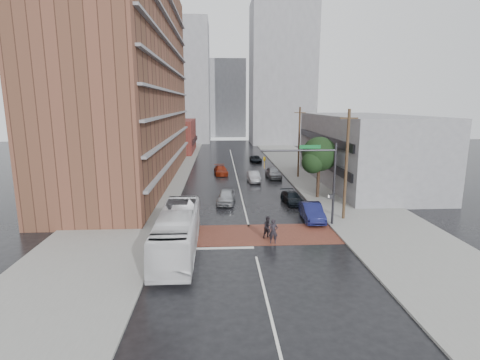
{
  "coord_description": "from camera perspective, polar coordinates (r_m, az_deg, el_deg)",
  "views": [
    {
      "loc": [
        -2.48,
        -28.25,
        10.44
      ],
      "look_at": [
        -0.59,
        5.59,
        3.5
      ],
      "focal_mm": 28.0,
      "sensor_mm": 36.0,
      "label": 1
    }
  ],
  "objects": [
    {
      "name": "building_east",
      "position": [
        52.19,
        18.21,
        4.46
      ],
      "size": [
        11.0,
        26.0,
        9.0
      ],
      "primitive_type": "cube",
      "color": "gray",
      "rests_on": "ground"
    },
    {
      "name": "car_parked_near",
      "position": [
        34.68,
        10.9,
        -4.8
      ],
      "size": [
        1.82,
        4.83,
        1.57
      ],
      "primitive_type": "imported",
      "rotation": [
        0.0,
        0.0,
        -0.03
      ],
      "color": "#141848",
      "rests_on": "ground"
    },
    {
      "name": "car_parked_mid",
      "position": [
        40.24,
        7.92,
        -2.69
      ],
      "size": [
        2.15,
        4.35,
        1.22
      ],
      "primitive_type": "imported",
      "rotation": [
        0.0,
        0.0,
        0.11
      ],
      "color": "black",
      "rests_on": "ground"
    },
    {
      "name": "utility_pole_far",
      "position": [
        53.72,
        8.99,
        5.76
      ],
      "size": [
        1.6,
        0.26,
        10.0
      ],
      "color": "#473321",
      "rests_on": "ground"
    },
    {
      "name": "car_parked_far",
      "position": [
        53.6,
        5.1,
        1.13
      ],
      "size": [
        2.14,
        4.63,
        1.54
      ],
      "primitive_type": "imported",
      "rotation": [
        0.0,
        0.0,
        0.07
      ],
      "color": "#929499",
      "rests_on": "ground"
    },
    {
      "name": "distant_tower_east",
      "position": [
        101.88,
        6.36,
        15.75
      ],
      "size": [
        16.0,
        14.0,
        36.0
      ],
      "primitive_type": "cube",
      "color": "gray",
      "rests_on": "ground"
    },
    {
      "name": "apartment_block",
      "position": [
        53.63,
        -16.15,
        14.94
      ],
      "size": [
        10.0,
        44.0,
        28.0
      ],
      "primitive_type": "cube",
      "color": "brown",
      "rests_on": "ground"
    },
    {
      "name": "transit_bus",
      "position": [
        27.01,
        -9.52,
        -7.83
      ],
      "size": [
        2.63,
        11.1,
        3.09
      ],
      "primitive_type": "imported",
      "rotation": [
        0.0,
        0.0,
        0.0
      ],
      "color": "silver",
      "rests_on": "ground"
    },
    {
      "name": "sidewalk_west",
      "position": [
        55.0,
        -12.58,
        0.42
      ],
      "size": [
        9.0,
        90.0,
        0.15
      ],
      "primitive_type": "cube",
      "color": "gray",
      "rests_on": "ground"
    },
    {
      "name": "utility_pole_near",
      "position": [
        34.58,
        15.9,
        2.31
      ],
      "size": [
        1.6,
        0.26,
        10.0
      ],
      "color": "#473321",
      "rests_on": "ground"
    },
    {
      "name": "car_travel_b",
      "position": [
        50.72,
        2.1,
        0.5
      ],
      "size": [
        1.73,
        4.38,
        1.42
      ],
      "primitive_type": "imported",
      "rotation": [
        0.0,
        0.0,
        0.05
      ],
      "color": "#A5A6AC",
      "rests_on": "ground"
    },
    {
      "name": "suv_travel",
      "position": [
        68.19,
        2.41,
        3.24
      ],
      "size": [
        2.09,
        4.19,
        1.14
      ],
      "primitive_type": "imported",
      "rotation": [
        0.0,
        0.0,
        0.05
      ],
      "color": "black",
      "rests_on": "ground"
    },
    {
      "name": "storefront_west",
      "position": [
        83.09,
        -9.83,
        6.61
      ],
      "size": [
        8.0,
        16.0,
        7.0
      ],
      "primitive_type": "cube",
      "color": "maroon",
      "rests_on": "ground"
    },
    {
      "name": "pedestrian_a",
      "position": [
        28.67,
        5.1,
        -7.82
      ],
      "size": [
        0.74,
        0.54,
        1.89
      ],
      "primitive_type": "imported",
      "rotation": [
        0.0,
        0.0,
        -0.14
      ],
      "color": "black",
      "rests_on": "ground"
    },
    {
      "name": "ground",
      "position": [
        30.22,
        1.73,
        -8.64
      ],
      "size": [
        160.0,
        160.0,
        0.0
      ],
      "primitive_type": "plane",
      "color": "black",
      "rests_on": "ground"
    },
    {
      "name": "distant_tower_center",
      "position": [
        123.29,
        -2.09,
        12.28
      ],
      "size": [
        12.0,
        10.0,
        24.0
      ],
      "primitive_type": "cube",
      "color": "gray",
      "rests_on": "ground"
    },
    {
      "name": "car_travel_a",
      "position": [
        39.8,
        -2.11,
        -2.52
      ],
      "size": [
        2.31,
        4.62,
        1.51
      ],
      "primitive_type": "imported",
      "rotation": [
        0.0,
        0.0,
        -0.12
      ],
      "color": "#AFB2B7",
      "rests_on": "ground"
    },
    {
      "name": "pedestrian_b",
      "position": [
        29.74,
        4.31,
        -7.2
      ],
      "size": [
        1.06,
        0.96,
        1.78
      ],
      "primitive_type": "imported",
      "rotation": [
        0.0,
        0.0,
        0.4
      ],
      "color": "#262127",
      "rests_on": "ground"
    },
    {
      "name": "sidewalk_east",
      "position": [
        56.02,
        11.31,
        0.68
      ],
      "size": [
        9.0,
        90.0,
        0.15
      ],
      "primitive_type": "cube",
      "color": "gray",
      "rests_on": "ground"
    },
    {
      "name": "car_travel_c",
      "position": [
        55.99,
        -2.94,
        1.49
      ],
      "size": [
        2.29,
        4.71,
        1.32
      ],
      "primitive_type": "imported",
      "rotation": [
        0.0,
        0.0,
        0.1
      ],
      "color": "maroon",
      "rests_on": "ground"
    },
    {
      "name": "street_tree",
      "position": [
        42.15,
        11.98,
        3.54
      ],
      "size": [
        4.2,
        4.1,
        6.9
      ],
      "color": "#332319",
      "rests_on": "ground"
    },
    {
      "name": "crosswalk",
      "position": [
        30.69,
        1.65,
        -8.31
      ],
      "size": [
        14.0,
        5.0,
        0.02
      ],
      "primitive_type": "cube",
      "color": "brown",
      "rests_on": "ground"
    },
    {
      "name": "signal_mast",
      "position": [
        32.37,
        11.77,
        1.17
      ],
      "size": [
        6.5,
        0.3,
        7.2
      ],
      "color": "#2D2D33",
      "rests_on": "ground"
    },
    {
      "name": "distant_tower_west",
      "position": [
        107.02,
        -9.68,
        14.39
      ],
      "size": [
        18.0,
        16.0,
        32.0
      ],
      "primitive_type": "cube",
      "color": "gray",
      "rests_on": "ground"
    }
  ]
}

